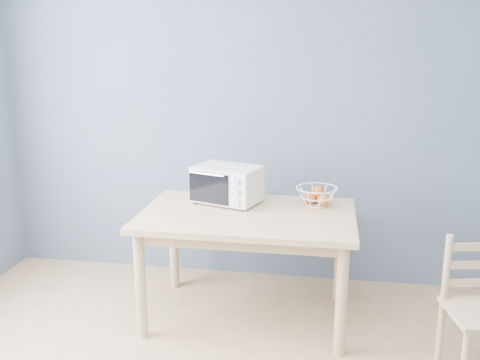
# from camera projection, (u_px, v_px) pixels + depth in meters

# --- Properties ---
(room) EXTENTS (4.01, 4.51, 2.61)m
(room) POSITION_uv_depth(u_px,v_px,m) (164.00, 195.00, 1.91)
(room) COLOR tan
(room) RESTS_ON ground
(dining_table) EXTENTS (1.40, 0.90, 0.75)m
(dining_table) POSITION_uv_depth(u_px,v_px,m) (247.00, 227.00, 3.53)
(dining_table) COLOR tan
(dining_table) RESTS_ON ground
(toaster_oven) EXTENTS (0.51, 0.42, 0.26)m
(toaster_oven) POSITION_uv_depth(u_px,v_px,m) (225.00, 184.00, 3.69)
(toaster_oven) COLOR silver
(toaster_oven) RESTS_ON dining_table
(fruit_basket) EXTENTS (0.35, 0.35, 0.14)m
(fruit_basket) POSITION_uv_depth(u_px,v_px,m) (317.00, 196.00, 3.64)
(fruit_basket) COLOR white
(fruit_basket) RESTS_ON dining_table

